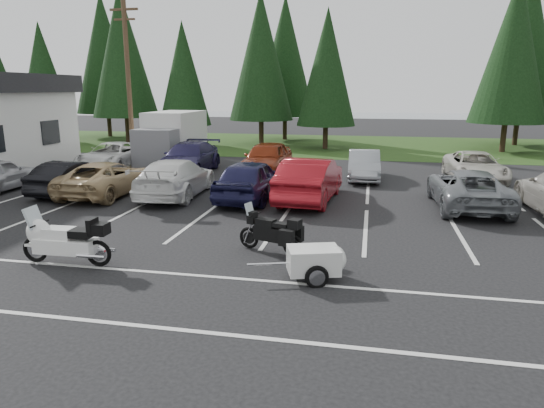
{
  "coord_description": "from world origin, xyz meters",
  "views": [
    {
      "loc": [
        3.25,
        -13.32,
        4.13
      ],
      "look_at": [
        0.62,
        -0.5,
        1.04
      ],
      "focal_mm": 32.0,
      "sensor_mm": 36.0,
      "label": 1
    }
  ],
  "objects_px": {
    "touring_motorcycle": "(65,236)",
    "car_near_2": "(106,178)",
    "box_truck": "(169,138)",
    "cargo_trailer": "(313,264)",
    "car_near_5": "(310,179)",
    "car_far_3": "(364,165)",
    "car_far_4": "(475,167)",
    "car_near_1": "(71,177)",
    "car_far_1": "(189,158)",
    "utility_pole": "(128,79)",
    "car_near_6": "(468,189)",
    "car_far_2": "(267,158)",
    "car_near_3": "(176,178)",
    "car_far_0": "(112,156)",
    "car_near_4": "(251,180)",
    "adventure_motorcycle": "(270,229)"
  },
  "relations": [
    {
      "from": "car_near_4",
      "to": "car_far_1",
      "type": "height_order",
      "value": "car_near_4"
    },
    {
      "from": "box_truck",
      "to": "car_near_5",
      "type": "relative_size",
      "value": 1.11
    },
    {
      "from": "car_near_2",
      "to": "touring_motorcycle",
      "type": "height_order",
      "value": "touring_motorcycle"
    },
    {
      "from": "touring_motorcycle",
      "to": "cargo_trailer",
      "type": "xyz_separation_m",
      "value": [
        5.97,
        0.22,
        -0.34
      ]
    },
    {
      "from": "car_near_6",
      "to": "cargo_trailer",
      "type": "xyz_separation_m",
      "value": [
        -4.59,
        -7.86,
        -0.32
      ]
    },
    {
      "from": "car_far_1",
      "to": "car_far_2",
      "type": "relative_size",
      "value": 1.1
    },
    {
      "from": "car_near_4",
      "to": "car_near_5",
      "type": "bearing_deg",
      "value": -169.67
    },
    {
      "from": "car_near_2",
      "to": "car_far_1",
      "type": "xyz_separation_m",
      "value": [
        1.36,
        5.56,
        0.1
      ]
    },
    {
      "from": "car_near_6",
      "to": "car_far_2",
      "type": "xyz_separation_m",
      "value": [
        -8.48,
        5.28,
        0.13
      ]
    },
    {
      "from": "cargo_trailer",
      "to": "car_near_1",
      "type": "bearing_deg",
      "value": 128.74
    },
    {
      "from": "box_truck",
      "to": "car_far_4",
      "type": "xyz_separation_m",
      "value": [
        15.98,
        -2.3,
        -0.78
      ]
    },
    {
      "from": "car_near_1",
      "to": "car_near_3",
      "type": "bearing_deg",
      "value": -174.56
    },
    {
      "from": "car_near_1",
      "to": "cargo_trailer",
      "type": "distance_m",
      "value": 13.01
    },
    {
      "from": "car_near_2",
      "to": "car_near_6",
      "type": "height_order",
      "value": "car_near_6"
    },
    {
      "from": "car_near_5",
      "to": "car_far_4",
      "type": "relative_size",
      "value": 1.04
    },
    {
      "from": "touring_motorcycle",
      "to": "adventure_motorcycle",
      "type": "bearing_deg",
      "value": 20.4
    },
    {
      "from": "car_far_2",
      "to": "car_far_4",
      "type": "distance_m",
      "value": 9.77
    },
    {
      "from": "car_far_3",
      "to": "car_far_4",
      "type": "relative_size",
      "value": 0.84
    },
    {
      "from": "box_truck",
      "to": "touring_motorcycle",
      "type": "distance_m",
      "value": 16.46
    },
    {
      "from": "car_near_1",
      "to": "car_far_0",
      "type": "bearing_deg",
      "value": -74.08
    },
    {
      "from": "car_near_3",
      "to": "car_far_4",
      "type": "bearing_deg",
      "value": -157.7
    },
    {
      "from": "car_near_3",
      "to": "cargo_trailer",
      "type": "distance_m",
      "value": 9.92
    },
    {
      "from": "touring_motorcycle",
      "to": "car_near_2",
      "type": "bearing_deg",
      "value": 111.94
    },
    {
      "from": "car_near_5",
      "to": "cargo_trailer",
      "type": "bearing_deg",
      "value": 102.17
    },
    {
      "from": "car_near_3",
      "to": "cargo_trailer",
      "type": "height_order",
      "value": "car_near_3"
    },
    {
      "from": "car_near_6",
      "to": "car_far_3",
      "type": "height_order",
      "value": "car_near_6"
    },
    {
      "from": "car_near_4",
      "to": "utility_pole",
      "type": "bearing_deg",
      "value": -37.81
    },
    {
      "from": "car_far_0",
      "to": "car_far_2",
      "type": "xyz_separation_m",
      "value": [
        8.45,
        -0.19,
        0.12
      ]
    },
    {
      "from": "car_far_1",
      "to": "cargo_trailer",
      "type": "height_order",
      "value": "car_far_1"
    },
    {
      "from": "car_far_1",
      "to": "car_far_2",
      "type": "xyz_separation_m",
      "value": [
        3.96,
        0.3,
        0.05
      ]
    },
    {
      "from": "adventure_motorcycle",
      "to": "car_near_4",
      "type": "bearing_deg",
      "value": 127.29
    },
    {
      "from": "car_near_2",
      "to": "car_near_4",
      "type": "xyz_separation_m",
      "value": [
        5.9,
        0.27,
        0.11
      ]
    },
    {
      "from": "car_near_3",
      "to": "car_near_5",
      "type": "bearing_deg",
      "value": 179.63
    },
    {
      "from": "car_far_3",
      "to": "touring_motorcycle",
      "type": "height_order",
      "value": "touring_motorcycle"
    },
    {
      "from": "car_far_1",
      "to": "box_truck",
      "type": "bearing_deg",
      "value": 126.57
    },
    {
      "from": "car_near_5",
      "to": "car_near_6",
      "type": "xyz_separation_m",
      "value": [
        5.66,
        0.02,
        -0.13
      ]
    },
    {
      "from": "box_truck",
      "to": "cargo_trailer",
      "type": "bearing_deg",
      "value": -57.21
    },
    {
      "from": "utility_pole",
      "to": "cargo_trailer",
      "type": "xyz_separation_m",
      "value": [
        12.11,
        -15.19,
        -4.32
      ]
    },
    {
      "from": "car_near_3",
      "to": "car_near_6",
      "type": "distance_m",
      "value": 10.98
    },
    {
      "from": "box_truck",
      "to": "car_near_5",
      "type": "distance_m",
      "value": 12.0
    },
    {
      "from": "car_near_3",
      "to": "car_far_3",
      "type": "distance_m",
      "value": 8.98
    },
    {
      "from": "adventure_motorcycle",
      "to": "box_truck",
      "type": "bearing_deg",
      "value": 140.63
    },
    {
      "from": "car_near_3",
      "to": "touring_motorcycle",
      "type": "xyz_separation_m",
      "value": [
        0.42,
        -7.8,
        -0.03
      ]
    },
    {
      "from": "utility_pole",
      "to": "car_near_2",
      "type": "bearing_deg",
      "value": -69.88
    },
    {
      "from": "box_truck",
      "to": "car_far_0",
      "type": "xyz_separation_m",
      "value": [
        -2.24,
        -2.37,
        -0.75
      ]
    },
    {
      "from": "utility_pole",
      "to": "car_near_5",
      "type": "distance_m",
      "value": 13.82
    },
    {
      "from": "car_near_1",
      "to": "car_far_1",
      "type": "distance_m",
      "value": 6.29
    },
    {
      "from": "car_near_3",
      "to": "car_near_4",
      "type": "height_order",
      "value": "car_near_4"
    },
    {
      "from": "box_truck",
      "to": "car_near_5",
      "type": "height_order",
      "value": "box_truck"
    },
    {
      "from": "car_near_3",
      "to": "car_near_5",
      "type": "height_order",
      "value": "car_near_5"
    }
  ]
}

